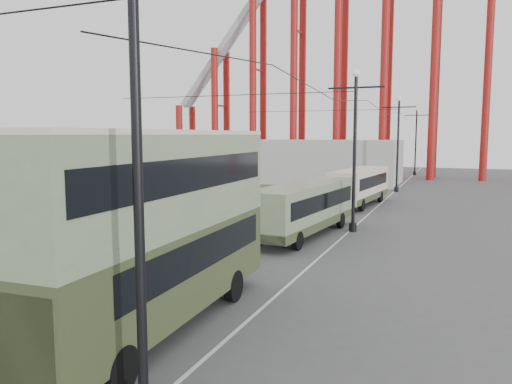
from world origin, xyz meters
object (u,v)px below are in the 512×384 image
at_px(lamp_post_near, 133,11).
at_px(pedestrian, 228,241).
at_px(double_decker_bus, 153,220).
at_px(single_decker_cream, 359,185).
at_px(single_decker_green, 305,206).

relative_size(lamp_post_near, pedestrian, 6.64).
bearing_deg(double_decker_bus, pedestrian, 98.70).
distance_m(lamp_post_near, double_decker_bus, 6.67).
relative_size(single_decker_cream, pedestrian, 5.86).
bearing_deg(pedestrian, single_decker_green, -100.59).
distance_m(lamp_post_near, pedestrian, 14.91).
bearing_deg(lamp_post_near, pedestrian, 107.95).
bearing_deg(single_decker_green, pedestrian, -99.63).
relative_size(single_decker_green, pedestrian, 6.48).
distance_m(lamp_post_near, single_decker_cream, 32.71).
height_order(single_decker_green, single_decker_cream, single_decker_green).
distance_m(single_decker_cream, pedestrian, 19.73).
bearing_deg(double_decker_bus, single_decker_green, 87.27).
relative_size(single_decker_green, single_decker_cream, 1.11).
xyz_separation_m(lamp_post_near, pedestrian, (-4.05, 12.50, -7.05)).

